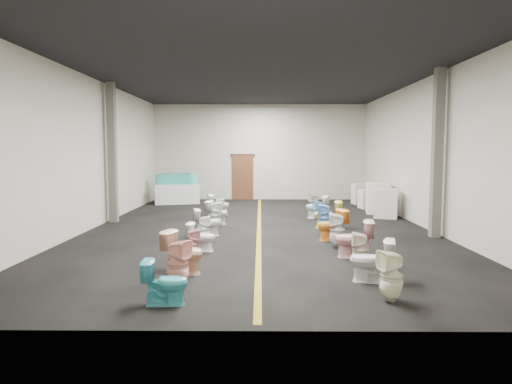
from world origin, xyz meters
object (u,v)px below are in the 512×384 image
at_px(toilet_right_7, 328,215).
at_px(toilet_left_4, 201,237).
at_px(toilet_left_8, 217,213).
at_px(toilet_right_10, 314,204).
at_px(appliance_crate_b, 378,198).
at_px(toilet_left_0, 165,282).
at_px(toilet_left_5, 204,229).
at_px(toilet_left_7, 215,216).
at_px(toilet_right_3, 354,239).
at_px(bathtub, 176,179).
at_px(appliance_crate_a, 386,203).
at_px(toilet_left_10, 219,205).
at_px(toilet_right_9, 317,207).
at_px(toilet_right_1, 372,260).
at_px(toilet_left_9, 219,209).
at_px(toilet_right_5, 332,225).
at_px(toilet_right_8, 319,212).
at_px(display_table, 177,194).
at_px(toilet_left_6, 207,222).
at_px(appliance_crate_d, 360,194).
at_px(toilet_right_2, 360,250).
at_px(toilet_right_4, 337,230).
at_px(toilet_right_0, 391,276).
at_px(appliance_crate_c, 368,199).
at_px(toilet_left_2, 183,252).
at_px(toilet_left_1, 178,264).
at_px(toilet_right_6, 325,219).
at_px(toilet_left_3, 193,245).

bearing_deg(toilet_right_7, toilet_left_4, -43.40).
bearing_deg(toilet_left_8, toilet_right_10, -37.01).
relative_size(appliance_crate_b, toilet_left_0, 1.63).
height_order(toilet_left_5, toilet_left_7, toilet_left_7).
bearing_deg(toilet_right_3, appliance_crate_b, 167.78).
height_order(bathtub, appliance_crate_a, bathtub).
height_order(toilet_left_10, toilet_right_9, toilet_right_9).
bearing_deg(toilet_left_4, toilet_right_1, -121.41).
xyz_separation_m(toilet_left_4, toilet_left_9, (-0.03, 4.83, 0.03)).
relative_size(toilet_right_5, toilet_right_8, 1.13).
height_order(display_table, toilet_left_8, display_table).
relative_size(toilet_left_5, toilet_left_6, 0.92).
height_order(appliance_crate_b, appliance_crate_d, appliance_crate_b).
bearing_deg(toilet_right_8, bathtub, -152.21).
height_order(toilet_left_7, toilet_right_7, same).
xyz_separation_m(appliance_crate_d, toilet_right_7, (-2.34, -6.27, -0.03)).
distance_m(toilet_right_2, toilet_right_4, 1.95).
xyz_separation_m(display_table, toilet_right_0, (5.72, -13.06, -0.02)).
xyz_separation_m(toilet_left_4, toilet_right_10, (3.34, 6.06, 0.05)).
relative_size(appliance_crate_c, toilet_left_2, 0.95).
bearing_deg(toilet_left_10, toilet_left_1, 165.86).
height_order(toilet_left_8, toilet_right_6, toilet_right_6).
distance_m(bathtub, toilet_right_0, 14.28).
height_order(toilet_right_4, toilet_right_9, toilet_right_4).
relative_size(appliance_crate_b, toilet_left_9, 1.55).
xyz_separation_m(toilet_left_4, toilet_right_7, (3.39, 3.14, 0.08)).
xyz_separation_m(toilet_left_2, toilet_left_5, (0.04, 2.85, -0.06)).
relative_size(toilet_left_5, toilet_right_2, 0.95).
height_order(toilet_left_3, toilet_right_3, toilet_right_3).
bearing_deg(toilet_left_9, appliance_crate_a, -95.18).
relative_size(toilet_left_3, toilet_right_0, 0.85).
bearing_deg(toilet_left_2, display_table, 30.21).
bearing_deg(toilet_right_7, toilet_left_2, -30.86).
bearing_deg(toilet_left_6, toilet_left_5, 167.91).
relative_size(toilet_left_3, toilet_left_10, 0.88).
distance_m(display_table, toilet_left_8, 6.09).
distance_m(toilet_right_0, toilet_right_5, 4.85).
height_order(appliance_crate_a, toilet_right_7, appliance_crate_a).
relative_size(bathtub, toilet_right_10, 2.44).
height_order(toilet_left_1, toilet_right_2, toilet_left_1).
distance_m(toilet_left_0, toilet_left_4, 3.70).
bearing_deg(toilet_right_9, toilet_left_1, -4.11).
bearing_deg(toilet_right_7, toilet_right_2, 3.33).
distance_m(toilet_left_10, toilet_right_10, 3.48).
height_order(display_table, toilet_right_4, display_table).
height_order(toilet_right_1, toilet_right_7, toilet_right_7).
bearing_deg(toilet_right_10, toilet_left_8, -74.52).
height_order(display_table, toilet_left_9, display_table).
distance_m(appliance_crate_b, toilet_left_9, 5.98).
xyz_separation_m(display_table, toilet_left_8, (2.32, -5.63, -0.06)).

